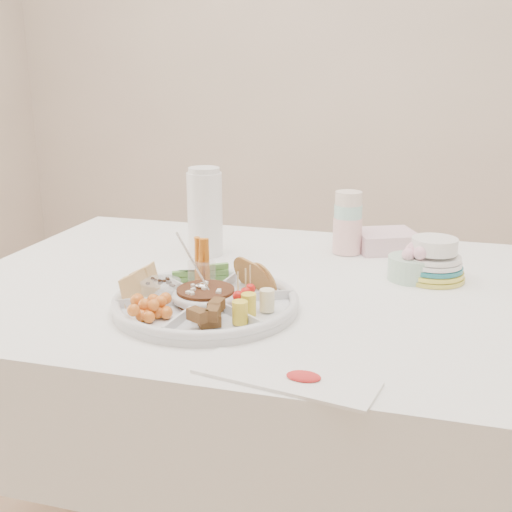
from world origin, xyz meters
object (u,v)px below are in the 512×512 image
(dining_table, at_px, (281,429))
(thermos, at_px, (205,211))
(party_tray, at_px, (206,299))
(plate_stack, at_px, (433,260))

(dining_table, height_order, thermos, thermos)
(party_tray, relative_size, plate_stack, 2.52)
(dining_table, relative_size, party_tray, 4.00)
(thermos, height_order, plate_stack, thermos)
(thermos, xyz_separation_m, plate_stack, (0.59, -0.05, -0.07))
(party_tray, height_order, plate_stack, plate_stack)
(party_tray, distance_m, plate_stack, 0.56)
(party_tray, height_order, thermos, thermos)
(thermos, bearing_deg, dining_table, -35.85)
(party_tray, bearing_deg, plate_stack, 36.22)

